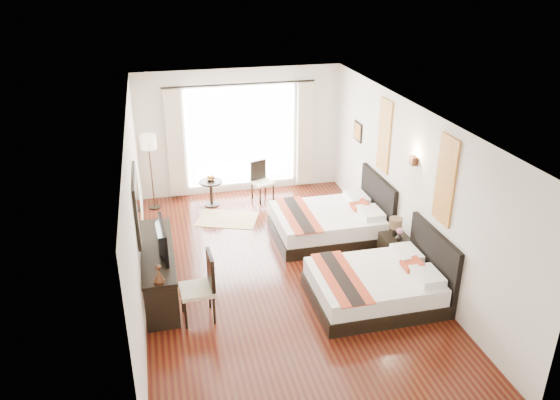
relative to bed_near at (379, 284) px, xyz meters
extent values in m
cube|color=#370D0A|center=(-1.32, 1.12, -0.29)|extent=(4.50, 7.50, 0.01)
cube|color=white|center=(-1.32, 1.12, 2.50)|extent=(4.50, 7.50, 0.02)
cube|color=silver|center=(0.93, 1.12, 1.11)|extent=(0.01, 7.50, 2.80)
cube|color=silver|center=(-3.56, 1.12, 1.11)|extent=(0.01, 7.50, 2.80)
cube|color=silver|center=(-1.32, 4.86, 1.11)|extent=(4.50, 0.01, 2.80)
cube|color=silver|center=(-1.32, -2.63, 1.11)|extent=(4.50, 0.01, 2.80)
cube|color=white|center=(-1.32, 4.85, 1.01)|extent=(2.40, 0.02, 2.20)
cube|color=white|center=(-1.32, 4.79, 1.01)|extent=(2.30, 0.02, 2.10)
cube|color=beige|center=(-2.77, 4.75, 0.99)|extent=(0.35, 0.14, 2.35)
cube|color=beige|center=(0.13, 4.75, 0.99)|extent=(0.35, 0.14, 2.35)
cube|color=maroon|center=(0.91, 0.00, 1.66)|extent=(0.03, 0.50, 1.35)
cube|color=maroon|center=(0.91, 2.23, 1.66)|extent=(0.03, 0.50, 1.35)
cube|color=#3F2516|center=(0.87, 0.96, 1.63)|extent=(0.10, 0.14, 0.14)
cube|color=black|center=(-3.54, 1.11, 1.26)|extent=(0.04, 1.25, 0.95)
cube|color=white|center=(-3.51, 1.11, 1.26)|extent=(0.01, 1.12, 0.82)
cube|color=black|center=(-0.10, 0.00, -0.17)|extent=(1.89, 1.48, 0.23)
cube|color=white|center=(-0.10, 0.00, 0.08)|extent=(1.83, 1.44, 0.28)
cube|color=black|center=(0.88, 0.00, 0.27)|extent=(0.08, 1.48, 1.11)
cube|color=#963218|center=(-0.64, 0.00, 0.23)|extent=(0.51, 1.54, 0.02)
cube|color=black|center=(-0.14, 2.23, -0.17)|extent=(1.97, 1.54, 0.24)
cube|color=white|center=(-0.14, 2.23, 0.10)|extent=(1.91, 1.50, 0.29)
cube|color=black|center=(0.88, 2.23, 0.29)|extent=(0.08, 1.54, 1.16)
cube|color=#963218|center=(-0.70, 2.23, 0.25)|extent=(0.53, 1.60, 0.02)
cube|color=black|center=(0.71, 0.96, -0.02)|extent=(0.45, 0.55, 0.53)
cylinder|color=black|center=(0.71, 1.03, 0.31)|extent=(0.10, 0.10, 0.19)
cylinder|color=#412F1F|center=(0.71, 1.03, 0.49)|extent=(0.23, 0.23, 0.17)
imported|color=black|center=(0.71, 0.86, 0.27)|extent=(0.14, 0.14, 0.12)
cube|color=black|center=(-3.31, 1.11, 0.09)|extent=(0.50, 2.20, 0.76)
imported|color=black|center=(-3.29, 0.90, 0.72)|extent=(0.17, 0.90, 0.52)
cube|color=beige|center=(-2.79, 0.21, 0.20)|extent=(0.51, 0.51, 0.07)
cube|color=black|center=(-2.57, 0.22, 0.50)|extent=(0.08, 0.46, 0.55)
cylinder|color=black|center=(-3.32, 4.34, -0.27)|extent=(0.25, 0.25, 0.03)
cylinder|color=#3F2516|center=(-3.32, 4.34, 0.43)|extent=(0.03, 0.03, 1.39)
cylinder|color=beige|center=(-3.32, 4.34, 1.20)|extent=(0.33, 0.33, 0.29)
cylinder|color=black|center=(-2.11, 4.18, 0.00)|extent=(0.49, 0.49, 0.57)
imported|color=#452818|center=(-2.10, 4.22, 0.30)|extent=(0.24, 0.24, 0.05)
cube|color=beige|center=(-0.97, 4.22, 0.11)|extent=(0.52, 0.52, 0.05)
cube|color=black|center=(-1.03, 4.39, 0.36)|extent=(0.37, 0.17, 0.45)
cube|color=tan|center=(-1.88, 3.42, -0.28)|extent=(1.41, 1.19, 0.01)
camera|label=1|loc=(-3.18, -6.64, 4.67)|focal=35.00mm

